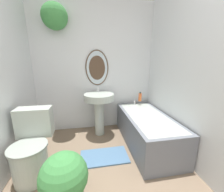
% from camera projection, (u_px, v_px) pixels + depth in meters
% --- Properties ---
extents(wall_back, '(2.32, 0.41, 2.40)m').
position_uv_depth(wall_back, '(89.00, 61.00, 2.54)').
color(wall_back, silver).
rests_on(wall_back, ground_plane).
extents(wall_right, '(0.06, 2.45, 2.40)m').
position_uv_depth(wall_right, '(194.00, 72.00, 1.68)').
color(wall_right, silver).
rests_on(wall_right, ground_plane).
extents(toilet, '(0.41, 0.58, 0.77)m').
position_uv_depth(toilet, '(32.00, 148.00, 1.61)').
color(toilet, '#B2BCB2').
rests_on(toilet, ground_plane).
extents(pedestal_sink, '(0.53, 0.53, 0.87)m').
position_uv_depth(pedestal_sink, '(99.00, 105.00, 2.47)').
color(pedestal_sink, '#B2BCB2').
rests_on(pedestal_sink, ground_plane).
extents(bathtub, '(0.65, 1.41, 0.57)m').
position_uv_depth(bathtub, '(146.00, 129.00, 2.24)').
color(bathtub, slate).
rests_on(bathtub, ground_plane).
extents(shampoo_bottle, '(0.06, 0.06, 0.18)m').
position_uv_depth(shampoo_bottle, '(140.00, 97.00, 2.68)').
color(shampoo_bottle, '#DB6633').
rests_on(shampoo_bottle, bathtub).
extents(potted_plant, '(0.43, 0.43, 0.56)m').
position_uv_depth(potted_plant, '(64.00, 179.00, 1.22)').
color(potted_plant, silver).
rests_on(potted_plant, ground_plane).
extents(bath_mat, '(0.67, 0.38, 0.02)m').
position_uv_depth(bath_mat, '(104.00, 157.00, 1.96)').
color(bath_mat, '#4C7093').
rests_on(bath_mat, ground_plane).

